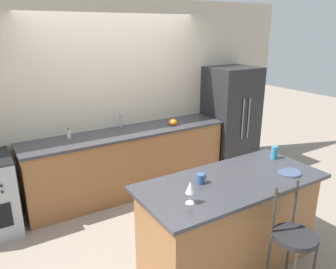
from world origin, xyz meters
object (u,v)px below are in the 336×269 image
at_px(tumbler_cup, 274,152).
at_px(refrigerator, 230,119).
at_px(wine_glass, 190,188).
at_px(pumpkin_decoration, 173,122).
at_px(soap_bottle, 69,134).
at_px(dinner_plate, 289,172).
at_px(coffee_mug, 201,179).
at_px(bar_stool_near, 292,246).

bearing_deg(tumbler_cup, refrigerator, 62.04).
relative_size(wine_glass, pumpkin_decoration, 1.59).
relative_size(wine_glass, tumbler_cup, 1.39).
height_order(tumbler_cup, soap_bottle, tumbler_cup).
distance_m(refrigerator, dinner_plate, 2.35).
distance_m(wine_glass, pumpkin_decoration, 2.27).
distance_m(wine_glass, tumbler_cup, 1.38).
distance_m(refrigerator, coffee_mug, 2.67).
relative_size(dinner_plate, soap_bottle, 1.74).
height_order(refrigerator, coffee_mug, refrigerator).
height_order(dinner_plate, soap_bottle, soap_bottle).
distance_m(tumbler_cup, pumpkin_decoration, 1.70).
bearing_deg(pumpkin_decoration, wine_glass, -118.71).
height_order(coffee_mug, pumpkin_decoration, pumpkin_decoration).
distance_m(bar_stool_near, wine_glass, 1.02).
height_order(wine_glass, tumbler_cup, wine_glass).
bearing_deg(dinner_plate, bar_stool_near, -134.61).
bearing_deg(wine_glass, dinner_plate, -1.84).
height_order(pumpkin_decoration, soap_bottle, soap_bottle).
xyz_separation_m(refrigerator, wine_glass, (-2.26, -2.04, 0.22)).
height_order(bar_stool_near, dinner_plate, bar_stool_near).
xyz_separation_m(dinner_plate, coffee_mug, (-0.88, 0.28, 0.04)).
bearing_deg(refrigerator, tumbler_cup, -117.96).
relative_size(bar_stool_near, wine_glass, 5.50).
height_order(coffee_mug, soap_bottle, soap_bottle).
bearing_deg(refrigerator, soap_bottle, 176.72).
bearing_deg(tumbler_cup, bar_stool_near, -127.63).
bearing_deg(wine_glass, coffee_mug, 40.19).
distance_m(refrigerator, pumpkin_decoration, 1.18).
bearing_deg(dinner_plate, coffee_mug, 162.07).
distance_m(wine_glass, soap_bottle, 2.23).
height_order(bar_stool_near, tumbler_cup, tumbler_cup).
relative_size(dinner_plate, pumpkin_decoration, 1.88).
distance_m(tumbler_cup, soap_bottle, 2.56).
relative_size(refrigerator, bar_stool_near, 1.59).
distance_m(bar_stool_near, coffee_mug, 0.96).
relative_size(wine_glass, soap_bottle, 1.48).
relative_size(refrigerator, soap_bottle, 12.89).
distance_m(coffee_mug, tumbler_cup, 1.05).
xyz_separation_m(bar_stool_near, tumbler_cup, (0.62, 0.80, 0.46)).
bearing_deg(bar_stool_near, tumbler_cup, 52.37).
height_order(refrigerator, bar_stool_near, refrigerator).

